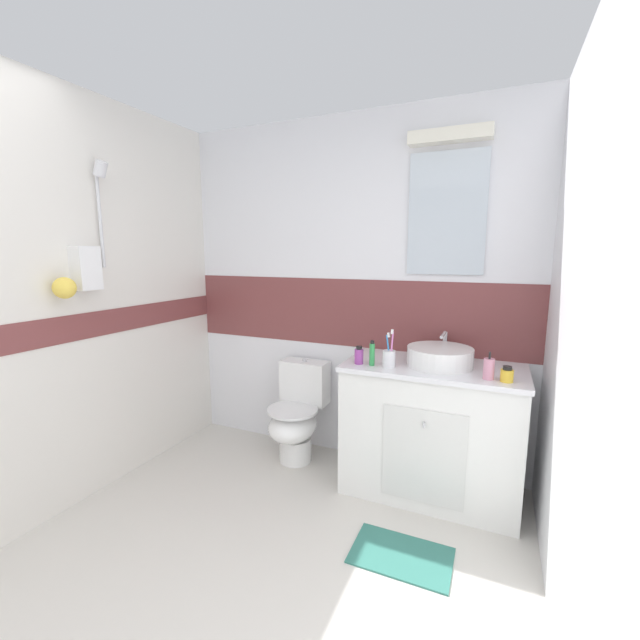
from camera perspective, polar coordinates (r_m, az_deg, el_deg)
ground_plane at (r=2.45m, az=-7.61°, el=-30.15°), size 3.20×3.48×0.04m
wall_back_tiled at (r=3.03m, az=4.42°, el=4.12°), size 3.20×0.20×2.50m
wall_left_shower_alcove at (r=2.87m, az=-31.91°, el=2.21°), size 0.24×3.48×2.50m
wall_right_plain at (r=1.66m, az=35.11°, el=-2.37°), size 0.10×3.48×2.50m
vanity_cabinet at (r=2.78m, az=15.31°, el=-14.57°), size 1.08×0.58×0.85m
sink_basin at (r=2.62m, az=16.49°, el=-4.85°), size 0.40×0.44×0.18m
toilet at (r=3.11m, az=-3.24°, el=-13.15°), size 0.37×0.50×0.74m
toothbrush_cup at (r=2.53m, az=9.67°, el=-5.21°), size 0.08×0.08×0.23m
soap_dispenser at (r=2.43m, az=22.64°, el=-6.34°), size 0.06×0.06×0.16m
lotion_bottle_short at (r=2.57m, az=5.49°, el=-5.01°), size 0.05×0.05×0.11m
hair_gel_jar at (r=2.43m, az=24.79°, el=-7.00°), size 0.07×0.07×0.09m
toothpaste_tube_upright at (r=2.53m, az=7.33°, el=-4.72°), size 0.03×0.03×0.16m
bath_mat at (r=2.44m, az=11.35°, el=-29.69°), size 0.50×0.32×0.01m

